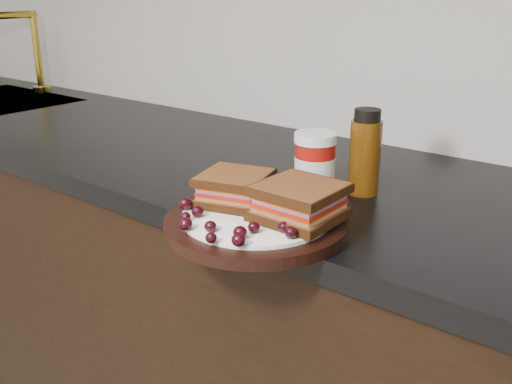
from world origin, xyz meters
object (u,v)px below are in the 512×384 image
plate (256,224)px  sandwich_left (235,188)px  condiment_jar (315,164)px  oil_bottle (365,152)px

plate → sandwich_left: bearing=161.3°
condiment_jar → oil_bottle: 0.09m
condiment_jar → oil_bottle: oil_bottle is taller
plate → oil_bottle: oil_bottle is taller
sandwich_left → oil_bottle: 0.25m
condiment_jar → oil_bottle: bearing=39.0°
plate → sandwich_left: 0.07m
sandwich_left → condiment_jar: size_ratio=0.96×
plate → sandwich_left: sandwich_left is taller
sandwich_left → oil_bottle: (0.11, 0.22, 0.03)m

